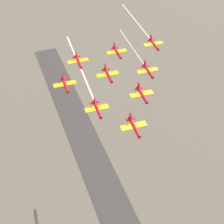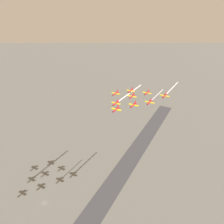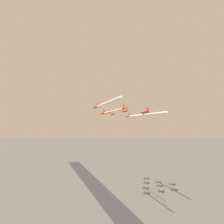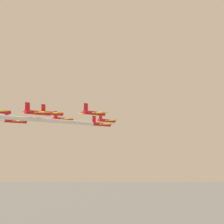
{
  "view_description": "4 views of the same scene",
  "coord_description": "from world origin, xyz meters",
  "px_view_note": "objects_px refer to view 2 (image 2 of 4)",
  "views": [
    {
      "loc": [
        14.24,
        13.6,
        169.01
      ],
      "look_at": [
        -65.98,
        38.32,
        91.34
      ],
      "focal_mm": 50.0,
      "sensor_mm": 36.0,
      "label": 1
    },
    {
      "loc": [
        92.29,
        133.15,
        175.48
      ],
      "look_at": [
        -56.95,
        42.41,
        85.79
      ],
      "focal_mm": 35.0,
      "sensor_mm": 36.0,
      "label": 2
    },
    {
      "loc": [
        -225.93,
        99.99,
        77.38
      ],
      "look_at": [
        -56.05,
        43.8,
        90.49
      ],
      "focal_mm": 28.0,
      "sensor_mm": 36.0,
      "label": 3
    },
    {
      "loc": [
        -202.5,
        -64.53,
        76.07
      ],
      "look_at": [
        -62.99,
        39.66,
        90.79
      ],
      "focal_mm": 70.0,
      "sensor_mm": 36.0,
      "label": 4
    }
  ],
  "objects_px": {
    "jet_1": "(133,105)",
    "jet_5": "(116,93)",
    "jet_2": "(116,103)",
    "jet_8": "(131,91)",
    "jet_4": "(132,96)",
    "jet_7": "(147,93)",
    "jet_0": "(116,109)",
    "jet_6": "(165,96)",
    "jet_3": "(149,102)"
  },
  "relations": [
    {
      "from": "jet_2",
      "to": "jet_6",
      "type": "bearing_deg",
      "value": -139.64
    },
    {
      "from": "jet_2",
      "to": "jet_5",
      "type": "bearing_deg",
      "value": -59.53
    },
    {
      "from": "jet_0",
      "to": "jet_8",
      "type": "relative_size",
      "value": 1.0
    },
    {
      "from": "jet_4",
      "to": "jet_6",
      "type": "distance_m",
      "value": 32.92
    },
    {
      "from": "jet_5",
      "to": "jet_1",
      "type": "bearing_deg",
      "value": 150.46
    },
    {
      "from": "jet_1",
      "to": "jet_2",
      "type": "relative_size",
      "value": 1.0
    },
    {
      "from": "jet_4",
      "to": "jet_7",
      "type": "bearing_deg",
      "value": -120.47
    },
    {
      "from": "jet_3",
      "to": "jet_4",
      "type": "bearing_deg",
      "value": -0.0
    },
    {
      "from": "jet_5",
      "to": "jet_6",
      "type": "distance_m",
      "value": 50.43
    },
    {
      "from": "jet_1",
      "to": "jet_5",
      "type": "xyz_separation_m",
      "value": [
        -15.94,
        -28.79,
        -0.07
      ]
    },
    {
      "from": "jet_6",
      "to": "jet_8",
      "type": "relative_size",
      "value": 1.0
    },
    {
      "from": "jet_2",
      "to": "jet_4",
      "type": "relative_size",
      "value": 1.0
    },
    {
      "from": "jet_5",
      "to": "jet_4",
      "type": "bearing_deg",
      "value": -180.0
    },
    {
      "from": "jet_0",
      "to": "jet_7",
      "type": "xyz_separation_m",
      "value": [
        -48.77,
        9.05,
        0.92
      ]
    },
    {
      "from": "jet_5",
      "to": "jet_0",
      "type": "bearing_deg",
      "value": 120.47
    },
    {
      "from": "jet_8",
      "to": "jet_5",
      "type": "bearing_deg",
      "value": 59.53
    },
    {
      "from": "jet_7",
      "to": "jet_5",
      "type": "bearing_deg",
      "value": 29.54
    },
    {
      "from": "jet_3",
      "to": "jet_6",
      "type": "height_order",
      "value": "jet_6"
    },
    {
      "from": "jet_0",
      "to": "jet_1",
      "type": "bearing_deg",
      "value": -120.47
    },
    {
      "from": "jet_4",
      "to": "jet_7",
      "type": "relative_size",
      "value": 1.0
    },
    {
      "from": "jet_0",
      "to": "jet_7",
      "type": "distance_m",
      "value": 49.61
    },
    {
      "from": "jet_2",
      "to": "jet_8",
      "type": "height_order",
      "value": "jet_8"
    },
    {
      "from": "jet_1",
      "to": "jet_6",
      "type": "xyz_separation_m",
      "value": [
        -32.64,
        18.76,
        1.71
      ]
    },
    {
      "from": "jet_2",
      "to": "jet_8",
      "type": "distance_m",
      "value": 32.52
    },
    {
      "from": "jet_1",
      "to": "jet_5",
      "type": "distance_m",
      "value": 32.91
    },
    {
      "from": "jet_1",
      "to": "jet_5",
      "type": "relative_size",
      "value": 1.0
    },
    {
      "from": "jet_0",
      "to": "jet_6",
      "type": "bearing_deg",
      "value": -120.47
    },
    {
      "from": "jet_0",
      "to": "jet_2",
      "type": "xyz_separation_m",
      "value": [
        -16.13,
        -9.71,
        -2.62
      ]
    },
    {
      "from": "jet_1",
      "to": "jet_7",
      "type": "distance_m",
      "value": 32.46
    },
    {
      "from": "jet_0",
      "to": "jet_6",
      "type": "xyz_separation_m",
      "value": [
        -48.96,
        28.14,
        1.8
      ]
    },
    {
      "from": "jet_3",
      "to": "jet_7",
      "type": "distance_m",
      "value": 18.94
    },
    {
      "from": "jet_5",
      "to": "jet_6",
      "type": "bearing_deg",
      "value": -161.22
    },
    {
      "from": "jet_2",
      "to": "jet_8",
      "type": "xyz_separation_m",
      "value": [
        -32.45,
        -0.33,
        2.14
      ]
    },
    {
      "from": "jet_2",
      "to": "jet_7",
      "type": "distance_m",
      "value": 37.81
    },
    {
      "from": "jet_1",
      "to": "jet_7",
      "type": "bearing_deg",
      "value": -90.0
    },
    {
      "from": "jet_6",
      "to": "jet_5",
      "type": "bearing_deg",
      "value": 18.78
    },
    {
      "from": "jet_3",
      "to": "jet_5",
      "type": "height_order",
      "value": "jet_5"
    },
    {
      "from": "jet_1",
      "to": "jet_8",
      "type": "xyz_separation_m",
      "value": [
        -32.25,
        -19.41,
        -0.57
      ]
    },
    {
      "from": "jet_6",
      "to": "jet_8",
      "type": "distance_m",
      "value": 38.24
    },
    {
      "from": "jet_0",
      "to": "jet_2",
      "type": "distance_m",
      "value": 19.0
    },
    {
      "from": "jet_1",
      "to": "jet_4",
      "type": "height_order",
      "value": "jet_4"
    },
    {
      "from": "jet_0",
      "to": "jet_7",
      "type": "relative_size",
      "value": 1.0
    },
    {
      "from": "jet_0",
      "to": "jet_3",
      "type": "relative_size",
      "value": 1.0
    },
    {
      "from": "jet_1",
      "to": "jet_4",
      "type": "distance_m",
      "value": 18.84
    },
    {
      "from": "jet_0",
      "to": "jet_3",
      "type": "bearing_deg",
      "value": -120.47
    },
    {
      "from": "jet_7",
      "to": "jet_8",
      "type": "height_order",
      "value": "jet_7"
    },
    {
      "from": "jet_5",
      "to": "jet_8",
      "type": "bearing_deg",
      "value": -120.47
    },
    {
      "from": "jet_2",
      "to": "jet_4",
      "type": "xyz_separation_m",
      "value": [
        -16.32,
        9.38,
        3.51
      ]
    },
    {
      "from": "jet_0",
      "to": "jet_3",
      "type": "distance_m",
      "value": 37.66
    },
    {
      "from": "jet_0",
      "to": "jet_7",
      "type": "height_order",
      "value": "jet_7"
    }
  ]
}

